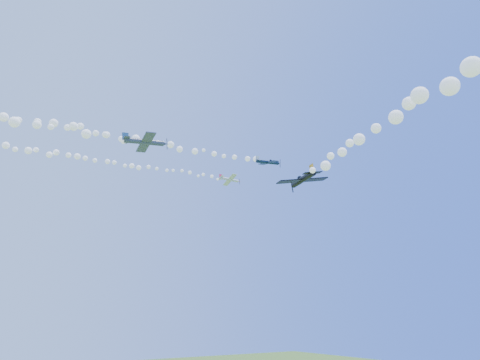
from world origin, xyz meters
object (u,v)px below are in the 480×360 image
plane_navy (268,162)px  plane_black (302,180)px  plane_white (230,180)px  plane_grey (145,142)px

plane_navy → plane_black: size_ratio=0.82×
plane_white → plane_grey: (-32.85, -26.23, -7.13)m
plane_white → plane_black: (-15.20, -44.64, -15.71)m
plane_navy → plane_black: (-9.84, -20.74, -11.66)m
plane_white → plane_grey: size_ratio=0.78×
plane_grey → plane_black: bearing=-38.1°
plane_white → plane_grey: 42.64m
plane_black → plane_navy: bearing=-10.2°
plane_navy → plane_grey: 27.75m
plane_white → plane_navy: (-5.37, -23.90, -4.05)m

